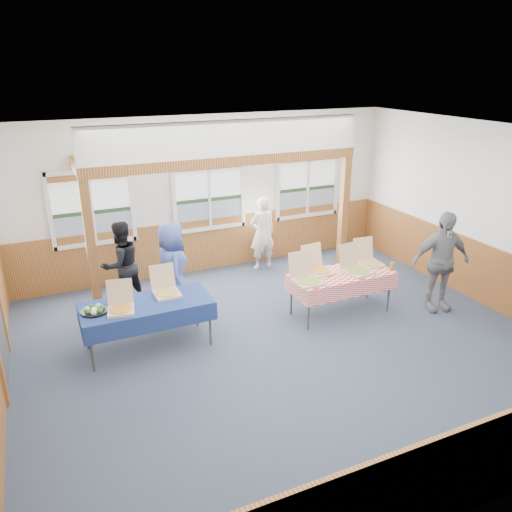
{
  "coord_description": "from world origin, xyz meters",
  "views": [
    {
      "loc": [
        -3.19,
        -5.97,
        4.1
      ],
      "look_at": [
        -0.06,
        1.0,
        1.15
      ],
      "focal_mm": 35.0,
      "sensor_mm": 36.0,
      "label": 1
    }
  ],
  "objects_px": {
    "man_blue": "(173,269)",
    "person_grey": "(441,262)",
    "woman_white": "(262,233)",
    "woman_black": "(121,265)",
    "table_right": "(342,276)",
    "table_left": "(147,306)"
  },
  "relations": [
    {
      "from": "man_blue",
      "to": "person_grey",
      "type": "xyz_separation_m",
      "value": [
        4.3,
        -1.73,
        0.07
      ]
    },
    {
      "from": "woman_white",
      "to": "woman_black",
      "type": "xyz_separation_m",
      "value": [
        -3.01,
        -0.58,
        0.0
      ]
    },
    {
      "from": "table_right",
      "to": "woman_black",
      "type": "bearing_deg",
      "value": 157.21
    },
    {
      "from": "woman_black",
      "to": "person_grey",
      "type": "distance_m",
      "value": 5.59
    },
    {
      "from": "woman_black",
      "to": "person_grey",
      "type": "height_order",
      "value": "person_grey"
    },
    {
      "from": "woman_black",
      "to": "woman_white",
      "type": "bearing_deg",
      "value": 168.85
    },
    {
      "from": "woman_white",
      "to": "man_blue",
      "type": "bearing_deg",
      "value": 25.73
    },
    {
      "from": "table_left",
      "to": "woman_black",
      "type": "bearing_deg",
      "value": 105.16
    },
    {
      "from": "woman_white",
      "to": "man_blue",
      "type": "xyz_separation_m",
      "value": [
        -2.27,
        -1.26,
        0.05
      ]
    },
    {
      "from": "table_right",
      "to": "man_blue",
      "type": "relative_size",
      "value": 1.12
    },
    {
      "from": "woman_black",
      "to": "table_right",
      "type": "bearing_deg",
      "value": 129.16
    },
    {
      "from": "woman_black",
      "to": "man_blue",
      "type": "relative_size",
      "value": 0.95
    },
    {
      "from": "table_right",
      "to": "man_blue",
      "type": "bearing_deg",
      "value": 162.08
    },
    {
      "from": "woman_black",
      "to": "person_grey",
      "type": "xyz_separation_m",
      "value": [
        5.04,
        -2.42,
        0.11
      ]
    },
    {
      "from": "woman_black",
      "to": "man_blue",
      "type": "height_order",
      "value": "man_blue"
    },
    {
      "from": "person_grey",
      "to": "man_blue",
      "type": "bearing_deg",
      "value": 171.39
    },
    {
      "from": "woman_white",
      "to": "woman_black",
      "type": "distance_m",
      "value": 3.07
    },
    {
      "from": "table_left",
      "to": "woman_black",
      "type": "distance_m",
      "value": 1.62
    },
    {
      "from": "man_blue",
      "to": "person_grey",
      "type": "bearing_deg",
      "value": -107.28
    },
    {
      "from": "table_left",
      "to": "person_grey",
      "type": "relative_size",
      "value": 1.16
    },
    {
      "from": "person_grey",
      "to": "woman_white",
      "type": "bearing_deg",
      "value": 137.36
    },
    {
      "from": "table_right",
      "to": "person_grey",
      "type": "bearing_deg",
      "value": -12.33
    }
  ]
}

